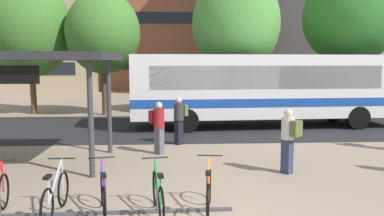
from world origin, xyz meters
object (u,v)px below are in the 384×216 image
object	(u,v)px
commuter_olive_pack_1	(289,136)
parked_bicycle_silver_1	(56,196)
city_bus	(268,87)
street_tree_1	(350,17)
parked_bicycle_purple_2	(103,195)
parked_bicycle_green_3	(158,195)
street_tree_2	(236,24)
commuter_red_pack_0	(158,124)
parked_bicycle_orange_4	(209,192)
commuter_olive_pack_2	(179,117)
street_tree_3	(103,33)
street_tree_0	(30,29)

from	to	relation	value
commuter_olive_pack_1	parked_bicycle_silver_1	bearing A→B (deg)	81.52
city_bus	street_tree_1	xyz separation A→B (m)	(5.66, 4.31, 3.61)
parked_bicycle_purple_2	parked_bicycle_green_3	distance (m)	1.04
street_tree_2	parked_bicycle_silver_1	bearing A→B (deg)	-112.52
commuter_red_pack_0	parked_bicycle_silver_1	bearing A→B (deg)	-63.42
parked_bicycle_silver_1	parked_bicycle_orange_4	size ratio (longest dim) A/B	1.01
commuter_olive_pack_2	street_tree_1	xyz separation A→B (m)	(9.70, 7.89, 4.42)
city_bus	parked_bicycle_silver_1	distance (m)	11.82
parked_bicycle_green_3	parked_bicycle_orange_4	world-z (taller)	same
parked_bicycle_green_3	parked_bicycle_orange_4	size ratio (longest dim) A/B	1.00
parked_bicycle_silver_1	commuter_red_pack_0	size ratio (longest dim) A/B	1.04
commuter_olive_pack_2	street_tree_3	world-z (taller)	street_tree_3
commuter_red_pack_0	street_tree_1	bearing A→B (deg)	88.22
street_tree_1	parked_bicycle_silver_1	bearing A→B (deg)	-130.76
city_bus	street_tree_3	size ratio (longest dim) A/B	1.82
parked_bicycle_orange_4	commuter_olive_pack_2	bearing A→B (deg)	11.57
parked_bicycle_purple_2	street_tree_3	bearing A→B (deg)	-2.78
parked_bicycle_silver_1	commuter_olive_pack_2	world-z (taller)	commuter_olive_pack_2
commuter_red_pack_0	parked_bicycle_orange_4	bearing A→B (deg)	-30.02
parked_bicycle_green_3	street_tree_2	world-z (taller)	street_tree_2
street_tree_1	commuter_olive_pack_2	bearing A→B (deg)	-140.88
commuter_olive_pack_1	street_tree_2	distance (m)	11.84
parked_bicycle_green_3	parked_bicycle_orange_4	distance (m)	0.98
street_tree_0	street_tree_2	bearing A→B (deg)	-5.14
city_bus	parked_bicycle_orange_4	size ratio (longest dim) A/B	7.08
parked_bicycle_purple_2	parked_bicycle_silver_1	bearing A→B (deg)	80.12
city_bus	street_tree_1	size ratio (longest dim) A/B	1.51
parked_bicycle_purple_2	commuter_olive_pack_2	bearing A→B (deg)	-26.71
parked_bicycle_orange_4	commuter_olive_pack_2	distance (m)	6.15
city_bus	street_tree_1	distance (m)	7.98
city_bus	street_tree_2	world-z (taller)	street_tree_2
parked_bicycle_silver_1	parked_bicycle_green_3	world-z (taller)	same
parked_bicycle_green_3	street_tree_1	distance (m)	18.15
commuter_olive_pack_1	commuter_red_pack_0	bearing A→B (deg)	21.59
parked_bicycle_orange_4	commuter_olive_pack_2	size ratio (longest dim) A/B	1.03
parked_bicycle_purple_2	commuter_olive_pack_2	size ratio (longest dim) A/B	1.01
parked_bicycle_green_3	commuter_olive_pack_2	world-z (taller)	commuter_olive_pack_2
commuter_red_pack_0	street_tree_2	world-z (taller)	street_tree_2
street_tree_3	parked_bicycle_purple_2	bearing A→B (deg)	-80.37
commuter_red_pack_0	commuter_olive_pack_2	distance (m)	1.54
parked_bicycle_purple_2	commuter_olive_pack_2	xyz separation A→B (m)	(1.57, 6.16, 0.58)
commuter_olive_pack_2	parked_bicycle_purple_2	bearing A→B (deg)	28.97
parked_bicycle_orange_4	street_tree_3	bearing A→B (deg)	24.92
parked_bicycle_orange_4	commuter_olive_pack_2	xyz separation A→B (m)	(-0.44, 6.11, 0.58)
city_bus	parked_bicycle_purple_2	xyz separation A→B (m)	(-5.62, -9.74, -1.39)
city_bus	street_tree_1	bearing A→B (deg)	34.29
parked_bicycle_green_3	street_tree_0	distance (m)	17.02
parked_bicycle_silver_1	street_tree_0	world-z (taller)	street_tree_0
parked_bicycle_silver_1	parked_bicycle_purple_2	size ratio (longest dim) A/B	1.02
commuter_olive_pack_2	street_tree_0	world-z (taller)	street_tree_0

